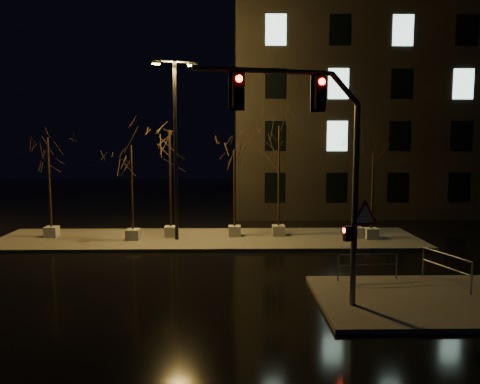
{
  "coord_description": "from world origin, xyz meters",
  "views": [
    {
      "loc": [
        1.19,
        -18.08,
        5.24
      ],
      "look_at": [
        1.6,
        3.87,
        2.8
      ],
      "focal_mm": 35.0,
      "sensor_mm": 36.0,
      "label": 1
    }
  ],
  "objects": [
    {
      "name": "streetlight_main",
      "position": [
        -1.62,
        5.66,
        5.35
      ],
      "size": [
        2.22,
        0.86,
        9.01
      ],
      "rotation": [
        0.0,
        0.0,
        0.28
      ],
      "color": "black",
      "rests_on": "median"
    },
    {
      "name": "traffic_signal_mast",
      "position": [
        3.84,
        -4.35,
        4.81
      ],
      "size": [
        5.66,
        1.47,
        7.09
      ],
      "rotation": [
        0.0,
        0.0,
        0.25
      ],
      "color": "#5B5D62",
      "rests_on": "sidewalk_corner"
    },
    {
      "name": "building",
      "position": [
        14.0,
        18.0,
        7.5
      ],
      "size": [
        25.0,
        12.0,
        15.0
      ],
      "primitive_type": "cube",
      "color": "black",
      "rests_on": "ground"
    },
    {
      "name": "sidewalk_corner",
      "position": [
        7.5,
        -3.5,
        0.07
      ],
      "size": [
        7.0,
        5.0,
        0.15
      ],
      "primitive_type": "cube",
      "color": "#4C4944",
      "rests_on": "ground"
    },
    {
      "name": "median",
      "position": [
        0.0,
        6.0,
        0.07
      ],
      "size": [
        22.0,
        5.0,
        0.15
      ],
      "primitive_type": "cube",
      "color": "#4C4944",
      "rests_on": "ground"
    },
    {
      "name": "guard_rail_b",
      "position": [
        8.77,
        -2.12,
        0.87
      ],
      "size": [
        0.77,
        2.24,
        1.11
      ],
      "rotation": [
        0.0,
        0.0,
        1.89
      ],
      "color": "#5B5D62",
      "rests_on": "sidewalk_corner"
    },
    {
      "name": "tree_2",
      "position": [
        -2.01,
        6.41,
        4.52
      ],
      "size": [
        1.8,
        1.8,
        5.76
      ],
      "color": "#AEADA2",
      "rests_on": "median"
    },
    {
      "name": "ground",
      "position": [
        0.0,
        0.0,
        0.0
      ],
      "size": [
        90.0,
        90.0,
        0.0
      ],
      "primitive_type": "plane",
      "color": "black",
      "rests_on": "ground"
    },
    {
      "name": "tree_0",
      "position": [
        -8.31,
        6.38,
        4.23
      ],
      "size": [
        1.8,
        1.8,
        5.37
      ],
      "color": "#AEADA2",
      "rests_on": "median"
    },
    {
      "name": "guard_rail_a",
      "position": [
        6.17,
        -1.5,
        0.79
      ],
      "size": [
        2.26,
        0.26,
        0.98
      ],
      "rotation": [
        0.0,
        0.0,
        0.09
      ],
      "color": "#5B5D62",
      "rests_on": "sidewalk_corner"
    },
    {
      "name": "tree_6",
      "position": [
        8.45,
        5.65,
        3.6
      ],
      "size": [
        1.8,
        1.8,
        4.54
      ],
      "color": "#AEADA2",
      "rests_on": "median"
    },
    {
      "name": "tree_5",
      "position": [
        7.74,
        5.98,
        4.12
      ],
      "size": [
        1.8,
        1.8,
        5.23
      ],
      "color": "#AEADA2",
      "rests_on": "median"
    },
    {
      "name": "tree_3",
      "position": [
        1.36,
        6.46,
        3.73
      ],
      "size": [
        1.8,
        1.8,
        4.72
      ],
      "color": "#AEADA2",
      "rests_on": "median"
    },
    {
      "name": "tree_4",
      "position": [
        3.72,
        6.56,
        4.69
      ],
      "size": [
        1.8,
        1.8,
        5.99
      ],
      "color": "#AEADA2",
      "rests_on": "median"
    },
    {
      "name": "tree_1",
      "position": [
        -3.87,
        5.62,
        3.93
      ],
      "size": [
        1.8,
        1.8,
        4.97
      ],
      "color": "#AEADA2",
      "rests_on": "median"
    }
  ]
}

